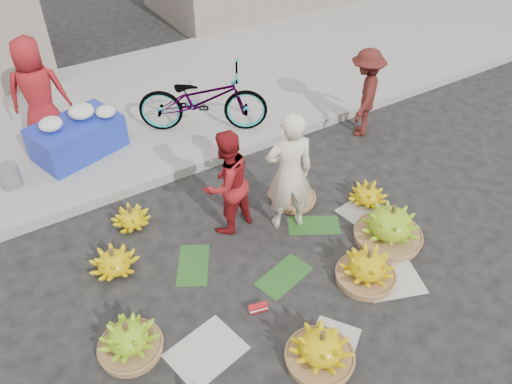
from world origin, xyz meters
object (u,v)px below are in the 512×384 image
vendor_cream (289,173)px  bicycle (203,99)px  flower_table (77,135)px  banana_bunch_0 (129,339)px  banana_bunch_4 (390,225)px

vendor_cream → bicycle: vendor_cream is taller
vendor_cream → flower_table: vendor_cream is taller
banana_bunch_0 → bicycle: bicycle is taller
flower_table → bicycle: size_ratio=0.70×
bicycle → banana_bunch_0: bearing=172.7°
banana_bunch_0 → flower_table: size_ratio=0.48×
banana_bunch_0 → banana_bunch_4: (3.24, -0.18, 0.06)m
bicycle → banana_bunch_4: bearing=-135.5°
banana_bunch_4 → bicycle: bearing=103.9°
banana_bunch_0 → flower_table: flower_table is taller
vendor_cream → banana_bunch_0: bearing=35.3°
banana_bunch_4 → vendor_cream: vendor_cream is taller
banana_bunch_0 → banana_bunch_4: bearing=-3.1°
banana_bunch_0 → banana_bunch_4: 3.24m
banana_bunch_0 → bicycle: bearing=52.1°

